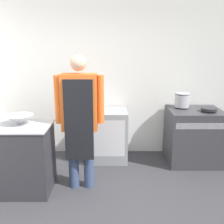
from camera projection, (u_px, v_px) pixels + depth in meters
wall_back at (108, 80)px, 4.66m from camera, size 8.00×0.05×2.70m
prep_counter at (10, 158)px, 3.53m from camera, size 1.14×0.64×0.93m
stove at (193, 136)px, 4.44m from camera, size 0.87×0.75×0.93m
fridge_unit at (107, 135)px, 4.54m from camera, size 0.68×0.61×0.88m
person_cook at (80, 115)px, 3.47m from camera, size 0.65×0.24×1.84m
mixing_bowl at (19, 120)px, 3.46m from camera, size 0.37×0.37×0.13m
stock_pot at (182, 100)px, 4.42m from camera, size 0.24×0.24×0.25m
saute_pan at (209, 109)px, 4.19m from camera, size 0.25×0.25×0.04m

